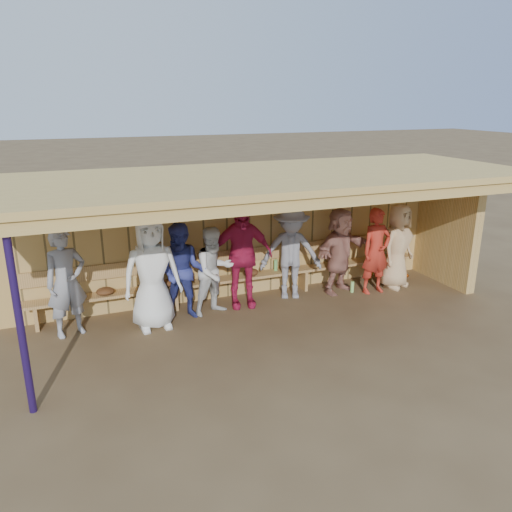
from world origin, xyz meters
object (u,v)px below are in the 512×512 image
(player_c, at_px, (183,271))
(player_extra, at_px, (214,271))
(player_d, at_px, (241,255))
(player_e, at_px, (291,252))
(bench, at_px, (241,271))
(player_b, at_px, (152,273))
(player_h, at_px, (397,246))
(player_g, at_px, (376,251))
(player_f, at_px, (340,250))
(player_a, at_px, (66,283))

(player_c, xyz_separation_m, player_extra, (0.55, -0.03, -0.06))
(player_c, distance_m, player_d, 1.11)
(player_e, relative_size, bench, 0.24)
(player_b, height_order, player_c, player_b)
(player_extra, bearing_deg, player_h, -17.81)
(player_e, bearing_deg, player_h, 12.52)
(bench, bearing_deg, player_c, -158.14)
(player_c, distance_m, player_e, 2.10)
(player_b, height_order, player_g, player_b)
(player_extra, bearing_deg, player_c, 160.48)
(player_b, xyz_separation_m, player_f, (3.66, 0.29, -0.12))
(player_h, height_order, player_extra, player_h)
(player_a, height_order, player_g, player_a)
(player_c, bearing_deg, player_a, -156.73)
(player_extra, bearing_deg, player_g, -19.86)
(player_b, xyz_separation_m, player_h, (4.85, 0.11, -0.11))
(player_c, distance_m, player_h, 4.30)
(player_f, bearing_deg, player_h, -31.38)
(player_b, height_order, player_f, player_b)
(player_extra, bearing_deg, player_a, 162.01)
(player_d, xyz_separation_m, player_g, (2.64, -0.32, -0.13))
(player_a, distance_m, player_h, 6.15)
(player_a, distance_m, player_g, 5.59)
(player_f, xyz_separation_m, bench, (-1.88, 0.40, -0.31))
(player_c, bearing_deg, player_b, -135.76)
(player_f, distance_m, player_g, 0.69)
(player_a, distance_m, bench, 3.13)
(player_b, xyz_separation_m, player_c, (0.55, 0.20, -0.12))
(player_h, distance_m, player_extra, 3.75)
(player_b, bearing_deg, player_a, 167.10)
(player_c, height_order, player_extra, player_c)
(player_a, bearing_deg, player_e, -17.16)
(player_h, bearing_deg, player_d, 153.97)
(player_a, distance_m, player_d, 2.95)
(player_a, height_order, player_f, player_a)
(player_a, bearing_deg, bench, -10.50)
(player_b, bearing_deg, bench, 18.37)
(player_a, xyz_separation_m, player_g, (5.58, -0.22, -0.05))
(player_c, relative_size, bench, 0.22)
(player_g, bearing_deg, player_c, 175.18)
(player_f, bearing_deg, player_d, 156.53)
(player_e, height_order, bench, player_e)
(player_c, xyz_separation_m, player_h, (4.30, -0.09, 0.01))
(player_g, bearing_deg, player_a, 175.93)
(player_a, distance_m, player_c, 1.85)
(player_g, relative_size, player_extra, 1.07)
(player_e, relative_size, player_g, 1.07)
(player_b, xyz_separation_m, player_g, (4.29, 0.00, -0.12))
(player_e, xyz_separation_m, player_extra, (-1.55, -0.19, -0.11))
(player_c, xyz_separation_m, bench, (1.23, 0.49, -0.31))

